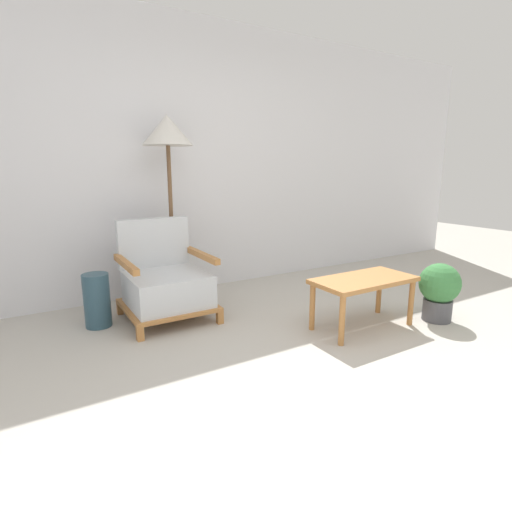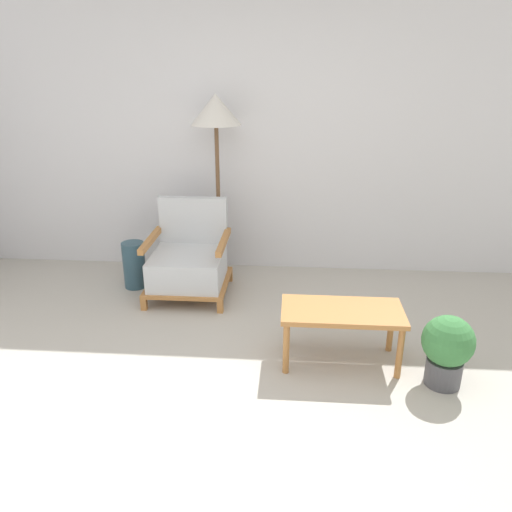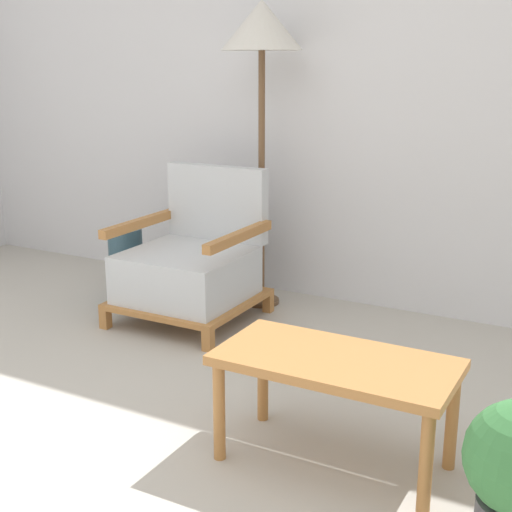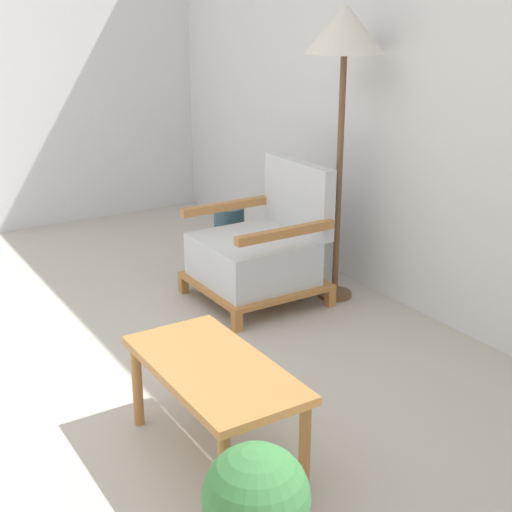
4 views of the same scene
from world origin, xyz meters
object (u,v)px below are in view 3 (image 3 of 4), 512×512
Objects in this scene: floor_lamp at (262,37)px; coffee_table at (336,373)px; vase at (126,264)px; armchair at (192,265)px.

floor_lamp reaches higher than coffee_table.
floor_lamp is 3.94× the size of vase.
coffee_table is (1.28, -1.02, 0.04)m from armchair.
vase is at bearing 169.73° from armchair.
floor_lamp reaches higher than armchair.
vase is (-1.82, 1.12, -0.14)m from coffee_table.
coffee_table is 1.90× the size of vase.
armchair is 1.31m from floor_lamp.
armchair is at bearing 141.31° from coffee_table.
coffee_table is (1.06, -1.44, -1.18)m from floor_lamp.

